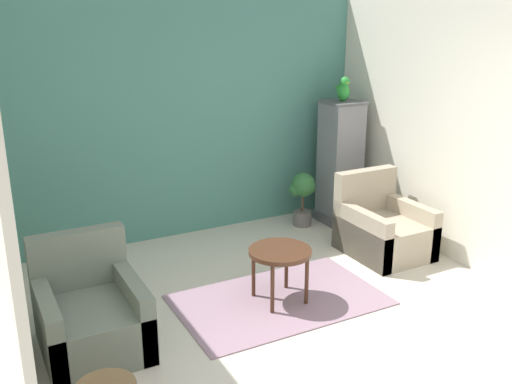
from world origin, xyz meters
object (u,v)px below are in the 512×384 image
Objects in this scene: coffee_table at (280,256)px; armchair_left at (91,316)px; parrot at (343,90)px; birdcage at (340,163)px; armchair_right at (382,230)px; potted_plant at (303,192)px.

coffee_table is 1.68m from armchair_left.
birdcage is at bearing -90.00° from parrot.
armchair_right is 0.58× the size of birdcage.
armchair_left is at bearing -173.19° from armchair_right.
armchair_right is (3.21, 0.38, 0.00)m from armchair_left.
coffee_table is 1.97m from potted_plant.
birdcage is at bearing 40.92° from coffee_table.
birdcage is at bearing -5.89° from potted_plant.
armchair_right is 1.18m from birdcage.
potted_plant is (-0.50, 0.05, -1.22)m from parrot.
armchair_left is at bearing -156.82° from parrot.
parrot is at bearing 23.18° from armchair_left.
coffee_table is 0.38× the size of birdcage.
armchair_right reaches higher than potted_plant.
potted_plant is at bearing 105.59° from armchair_right.
birdcage is (3.40, 1.45, 0.47)m from armchair_left.
armchair_left is 1.32× the size of potted_plant.
parrot is 1.32m from potted_plant.
potted_plant is at bearing 174.11° from birdcage.
coffee_table is at bearing -139.08° from birdcage.
coffee_table is at bearing -128.34° from potted_plant.
birdcage is at bearing 23.15° from armchair_left.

